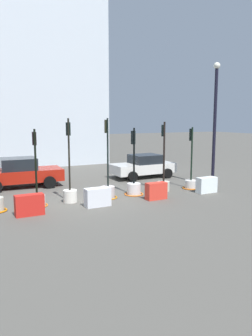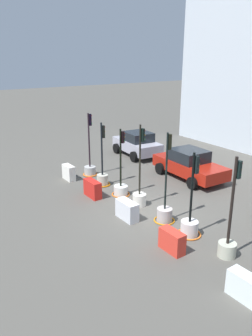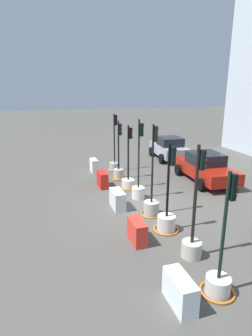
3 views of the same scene
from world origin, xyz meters
The scene contains 16 objects.
ground_plane centered at (0.00, 0.00, 0.00)m, with size 120.00×120.00×0.00m, color #514E48.
traffic_light_0 centered at (-5.94, 0.20, 0.50)m, with size 0.86×0.86×3.65m.
traffic_light_1 centered at (-4.13, 0.01, 0.54)m, with size 0.85×0.85×3.43m.
traffic_light_2 centered at (-2.44, 0.09, 0.46)m, with size 0.92×0.92×3.39m.
traffic_light_3 centered at (-0.92, 0.15, 0.64)m, with size 0.64×0.64×3.84m.
traffic_light_4 centered at (0.97, 0.10, 0.55)m, with size 0.90×0.90×3.85m.
traffic_light_5 centered at (2.42, 0.16, 0.51)m, with size 0.96×0.96×3.37m.
traffic_light_6 centered at (4.23, 0.22, 0.67)m, with size 0.64×0.64×3.66m.
traffic_light_7 centered at (5.92, 0.07, 0.47)m, with size 0.93×0.93×3.37m.
construction_barrier_0 centered at (-5.90, -1.17, 0.42)m, with size 0.97×0.41×0.84m.
construction_barrier_1 centered at (-3.01, -1.21, 0.43)m, with size 1.14×0.45×0.85m.
construction_barrier_2 centered at (-0.06, -1.12, 0.41)m, with size 1.14×0.50×0.82m.
construction_barrier_3 centered at (2.91, -1.18, 0.40)m, with size 1.03×0.45×0.81m.
construction_barrier_4 centered at (6.03, -1.10, 0.40)m, with size 1.10×0.48×0.81m.
car_silver_hatchback centered at (-7.72, 4.86, 0.84)m, with size 3.98×2.39×1.69m.
car_red_compact centered at (-2.39, 4.70, 0.81)m, with size 4.60×2.42×1.65m.
Camera 3 is at (11.21, -3.98, 5.22)m, focal length 29.94 mm.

